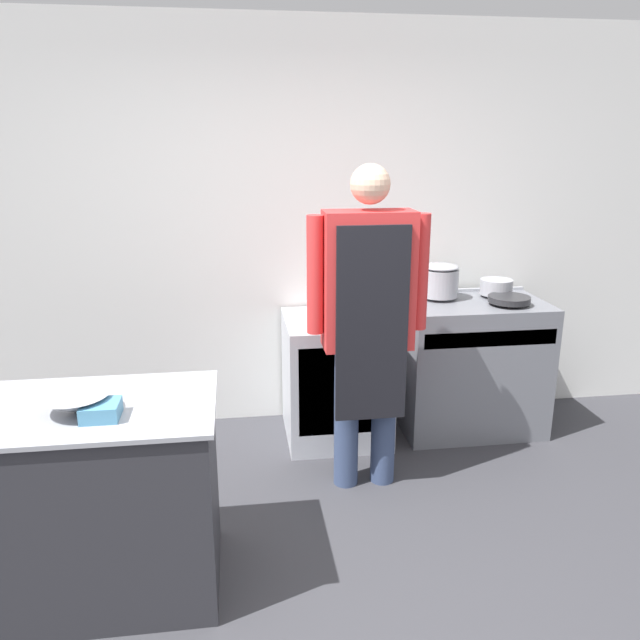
# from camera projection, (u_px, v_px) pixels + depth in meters

# --- Properties ---
(wall_back) EXTENTS (8.00, 0.05, 2.70)m
(wall_back) POSITION_uv_depth(u_px,v_px,m) (291.00, 230.00, 4.22)
(wall_back) COLOR white
(wall_back) RESTS_ON ground_plane
(prep_counter) EXTENTS (1.16, 0.69, 0.88)m
(prep_counter) POSITION_uv_depth(u_px,v_px,m) (85.00, 500.00, 2.70)
(prep_counter) COLOR #2D2D33
(prep_counter) RESTS_ON ground_plane
(stove) EXTENTS (0.94, 0.61, 0.92)m
(stove) POSITION_uv_depth(u_px,v_px,m) (470.00, 365.00, 4.27)
(stove) COLOR slate
(stove) RESTS_ON ground_plane
(fridge_unit) EXTENTS (0.67, 0.66, 0.82)m
(fridge_unit) POSITION_uv_depth(u_px,v_px,m) (336.00, 378.00, 4.15)
(fridge_unit) COLOR silver
(fridge_unit) RESTS_ON ground_plane
(person_cook) EXTENTS (0.66, 0.24, 1.83)m
(person_cook) POSITION_uv_depth(u_px,v_px,m) (368.00, 310.00, 3.38)
(person_cook) COLOR #38476B
(person_cook) RESTS_ON ground_plane
(mixing_bowl) EXTENTS (0.29, 0.29, 0.08)m
(mixing_bowl) POSITION_uv_depth(u_px,v_px,m) (74.00, 403.00, 2.51)
(mixing_bowl) COLOR #9EA0A8
(mixing_bowl) RESTS_ON prep_counter
(plastic_tub) EXTENTS (0.15, 0.15, 0.06)m
(plastic_tub) POSITION_uv_depth(u_px,v_px,m) (101.00, 410.00, 2.47)
(plastic_tub) COLOR teal
(plastic_tub) RESTS_ON prep_counter
(stock_pot) EXTENTS (0.24, 0.24, 0.22)m
(stock_pot) POSITION_uv_depth(u_px,v_px,m) (440.00, 280.00, 4.18)
(stock_pot) COLOR #9EA0A8
(stock_pot) RESTS_ON stove
(saute_pan) EXTENTS (0.27, 0.27, 0.04)m
(saute_pan) POSITION_uv_depth(u_px,v_px,m) (509.00, 299.00, 4.05)
(saute_pan) COLOR #262628
(saute_pan) RESTS_ON stove
(sauce_pot) EXTENTS (0.22, 0.22, 0.10)m
(sauce_pot) POSITION_uv_depth(u_px,v_px,m) (496.00, 287.00, 4.25)
(sauce_pot) COLOR #9EA0A8
(sauce_pot) RESTS_ON stove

